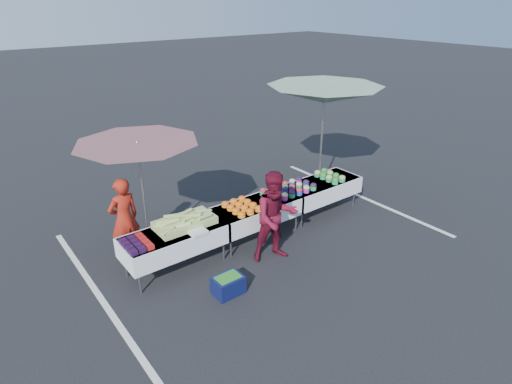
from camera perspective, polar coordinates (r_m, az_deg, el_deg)
ground at (r=8.77m, az=0.00°, el=-5.94°), size 80.00×80.00×0.00m
stripe_left at (r=7.60m, az=-20.05°, el=-13.08°), size 0.10×5.00×0.00m
stripe_right at (r=10.80m, az=13.60°, el=-0.49°), size 0.10×5.00×0.00m
table_left at (r=7.67m, az=-10.80°, el=-6.26°), size 1.86×0.81×0.75m
table_center at (r=8.49m, az=0.00°, el=-2.56°), size 1.86×0.81×0.75m
table_right at (r=9.59m, az=8.57°, el=0.47°), size 1.86×0.81×0.75m
berry_punnets at (r=7.29m, az=-15.68°, el=-6.69°), size 0.40×0.54×0.08m
corn_pile at (r=7.67m, az=-9.54°, el=-3.96°), size 1.16×0.57×0.26m
plastic_bags at (r=7.46m, az=-7.80°, el=-5.27°), size 0.30×0.25×0.05m
carrot_bowls at (r=8.20m, az=-1.90°, el=-1.92°), size 0.55×0.69×0.11m
potato_cups at (r=8.88m, az=4.36°, el=0.40°), size 1.14×0.58×0.16m
bean_baskets at (r=9.66m, az=9.78°, el=2.13°), size 0.36×0.68×0.15m
vendor at (r=8.15m, az=-17.15°, el=-3.40°), size 0.61×0.44×1.57m
customer at (r=7.69m, az=2.67°, el=-3.34°), size 1.00×0.88×1.72m
umbrella_left at (r=7.69m, az=-15.46°, el=5.13°), size 2.25×2.25×2.22m
umbrella_right at (r=9.98m, az=9.13°, el=12.62°), size 2.63×2.63×2.69m
storage_bin at (r=7.18m, az=-3.72°, el=-12.23°), size 0.49×0.36×0.32m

